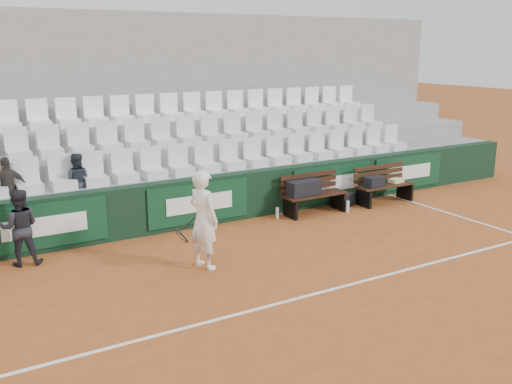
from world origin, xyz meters
name	(u,v)px	position (x,y,z in m)	size (l,w,h in m)	color
ground	(320,293)	(0.00, 0.00, 0.00)	(80.00, 80.00, 0.00)	#9E4F23
court_baseline	(320,292)	(0.00, 0.00, 0.00)	(18.00, 0.06, 0.01)	white
back_barrier	(208,200)	(0.07, 3.99, 0.50)	(18.00, 0.34, 1.00)	black
grandstand_tier_front	(192,194)	(0.00, 4.62, 0.50)	(18.00, 0.95, 1.00)	gray
grandstand_tier_mid	(175,176)	(0.00, 5.58, 0.72)	(18.00, 0.95, 1.45)	gray
grandstand_tier_back	(159,159)	(0.00, 6.53, 0.95)	(18.00, 0.95, 1.90)	#979794
grandstand_rear_wall	(148,105)	(0.00, 7.15, 2.20)	(18.00, 0.30, 4.40)	gray
seat_row_front	(195,158)	(0.00, 4.45, 1.31)	(11.90, 0.44, 0.63)	silver
seat_row_mid	(176,132)	(0.00, 5.40, 1.77)	(11.90, 0.44, 0.63)	silver
seat_row_back	(160,107)	(0.00, 6.35, 2.21)	(11.90, 0.44, 0.63)	white
bench_left	(315,204)	(2.42, 3.46, 0.23)	(1.50, 0.56, 0.45)	#32180F
bench_right	(385,194)	(4.37, 3.34, 0.23)	(1.50, 0.56, 0.45)	#331D0F
sports_bag_left	(304,188)	(2.15, 3.50, 0.61)	(0.75, 0.32, 0.32)	black
sports_bag_right	(375,182)	(4.01, 3.31, 0.57)	(0.51, 0.24, 0.24)	black
towel	(396,181)	(4.74, 3.36, 0.50)	(0.32, 0.23, 0.09)	#D2C788
sports_bag_ground	(344,200)	(3.36, 3.60, 0.15)	(0.49, 0.30, 0.30)	black
water_bottle_near	(277,213)	(1.49, 3.54, 0.13)	(0.07, 0.07, 0.25)	silver
water_bottle_far	(348,207)	(3.10, 3.15, 0.13)	(0.07, 0.07, 0.26)	silver
tennis_player	(203,219)	(-1.05, 1.82, 0.83)	(0.77, 0.70, 1.67)	white
ball_kid	(20,227)	(-3.66, 3.49, 0.66)	(0.64, 0.50, 1.32)	black
spectator_b	(6,164)	(-3.65, 4.50, 1.57)	(0.67, 0.28, 1.14)	#2F2925
spectator_c	(75,158)	(-2.44, 4.50, 1.55)	(0.53, 0.42, 1.10)	#202631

